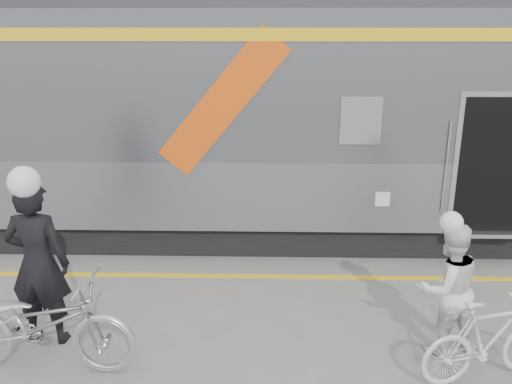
{
  "coord_description": "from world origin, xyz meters",
  "views": [
    {
      "loc": [
        0.15,
        -5.13,
        3.66
      ],
      "look_at": [
        -0.01,
        1.6,
        1.5
      ],
      "focal_mm": 38.0,
      "sensor_mm": 36.0,
      "label": 1
    }
  ],
  "objects_px": {
    "bicycle_left": "(41,324)",
    "bicycle_right": "(489,340)",
    "woman": "(447,288)",
    "man": "(38,263)"
  },
  "relations": [
    {
      "from": "bicycle_left",
      "to": "bicycle_right",
      "type": "height_order",
      "value": "bicycle_left"
    },
    {
      "from": "bicycle_right",
      "to": "woman",
      "type": "bearing_deg",
      "value": 13.1
    },
    {
      "from": "man",
      "to": "woman",
      "type": "relative_size",
      "value": 1.28
    },
    {
      "from": "man",
      "to": "bicycle_left",
      "type": "xyz_separation_m",
      "value": [
        0.2,
        -0.55,
        -0.45
      ]
    },
    {
      "from": "man",
      "to": "woman",
      "type": "bearing_deg",
      "value": -177.31
    },
    {
      "from": "bicycle_left",
      "to": "man",
      "type": "bearing_deg",
      "value": 23.62
    },
    {
      "from": "bicycle_left",
      "to": "bicycle_right",
      "type": "bearing_deg",
      "value": -87.29
    },
    {
      "from": "bicycle_right",
      "to": "man",
      "type": "bearing_deg",
      "value": 67.26
    },
    {
      "from": "bicycle_left",
      "to": "bicycle_right",
      "type": "distance_m",
      "value": 4.75
    },
    {
      "from": "bicycle_right",
      "to": "bicycle_left",
      "type": "bearing_deg",
      "value": 73.56
    }
  ]
}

